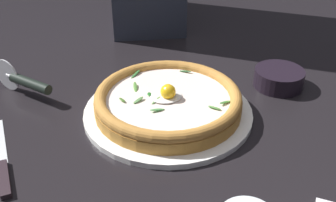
{
  "coord_description": "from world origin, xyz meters",
  "views": [
    {
      "loc": [
        -0.1,
        -0.63,
        0.46
      ],
      "look_at": [
        0.04,
        0.04,
        0.03
      ],
      "focal_mm": 42.91,
      "sensor_mm": 36.0,
      "label": 1
    }
  ],
  "objects_px": {
    "pizza": "(168,100)",
    "pizza_cutter": "(24,81)",
    "side_bowl": "(279,78)",
    "table_knife": "(3,166)"
  },
  "relations": [
    {
      "from": "pizza",
      "to": "side_bowl",
      "type": "relative_size",
      "value": 2.65
    },
    {
      "from": "side_bowl",
      "to": "pizza",
      "type": "bearing_deg",
      "value": -166.82
    },
    {
      "from": "side_bowl",
      "to": "table_knife",
      "type": "xyz_separation_m",
      "value": [
        -0.58,
        -0.17,
        -0.02
      ]
    },
    {
      "from": "pizza",
      "to": "table_knife",
      "type": "relative_size",
      "value": 1.29
    },
    {
      "from": "pizza",
      "to": "pizza_cutter",
      "type": "bearing_deg",
      "value": 155.06
    },
    {
      "from": "pizza_cutter",
      "to": "table_knife",
      "type": "height_order",
      "value": "pizza_cutter"
    },
    {
      "from": "pizza_cutter",
      "to": "table_knife",
      "type": "distance_m",
      "value": 0.24
    },
    {
      "from": "side_bowl",
      "to": "pizza_cutter",
      "type": "distance_m",
      "value": 0.56
    },
    {
      "from": "table_knife",
      "to": "pizza",
      "type": "bearing_deg",
      "value": 18.53
    },
    {
      "from": "pizza_cutter",
      "to": "side_bowl",
      "type": "bearing_deg",
      "value": -7.24
    }
  ]
}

